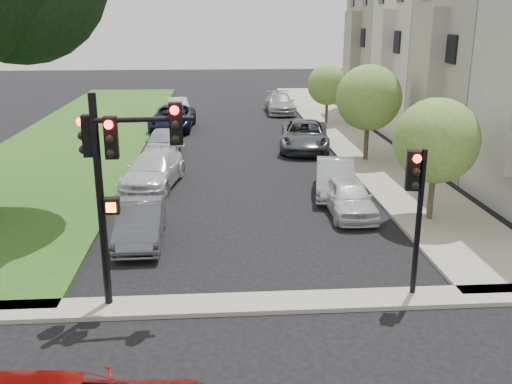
{
  "coord_description": "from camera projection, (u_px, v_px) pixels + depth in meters",
  "views": [
    {
      "loc": [
        -1.12,
        -10.53,
        6.75
      ],
      "look_at": [
        0.0,
        5.0,
        2.0
      ],
      "focal_mm": 40.0,
      "sensor_mm": 36.0,
      "label": 1
    }
  ],
  "objects": [
    {
      "name": "ground",
      "position": [
        273.0,
        351.0,
        12.09
      ],
      "size": [
        140.0,
        140.0,
        0.0
      ],
      "primitive_type": "plane",
      "color": "black",
      "rests_on": "ground"
    },
    {
      "name": "grass_strip",
      "position": [
        85.0,
        134.0,
        34.35
      ],
      "size": [
        8.0,
        44.0,
        0.12
      ],
      "primitive_type": "cube",
      "color": "#23451A",
      "rests_on": "ground"
    },
    {
      "name": "sidewalk_right",
      "position": [
        342.0,
        131.0,
        35.43
      ],
      "size": [
        3.5,
        44.0,
        0.12
      ],
      "primitive_type": "cube",
      "color": "#A8A189",
      "rests_on": "ground"
    },
    {
      "name": "sidewalk_cross",
      "position": [
        265.0,
        303.0,
        13.98
      ],
      "size": [
        60.0,
        1.0,
        0.12
      ],
      "primitive_type": "cube",
      "color": "#A8A189",
      "rests_on": "ground"
    },
    {
      "name": "house_c",
      "position": [
        449.0,
        15.0,
        32.86
      ],
      "size": [
        7.7,
        7.55,
        15.97
      ],
      "color": "#B5AFAA",
      "rests_on": "ground"
    },
    {
      "name": "house_d",
      "position": [
        406.0,
        16.0,
        40.02
      ],
      "size": [
        7.7,
        7.55,
        15.97
      ],
      "color": "gray",
      "rests_on": "ground"
    },
    {
      "name": "small_tree_a",
      "position": [
        436.0,
        141.0,
        18.94
      ],
      "size": [
        2.86,
        2.86,
        4.29
      ],
      "color": "#3A2E1D",
      "rests_on": "ground"
    },
    {
      "name": "small_tree_b",
      "position": [
        369.0,
        98.0,
        27.12
      ],
      "size": [
        3.14,
        3.14,
        4.7
      ],
      "color": "#3A2E1D",
      "rests_on": "ground"
    },
    {
      "name": "small_tree_c",
      "position": [
        327.0,
        85.0,
        36.96
      ],
      "size": [
        2.62,
        2.62,
        3.93
      ],
      "color": "#3A2E1D",
      "rests_on": "ground"
    },
    {
      "name": "traffic_signal_main",
      "position": [
        116.0,
        164.0,
        12.94
      ],
      "size": [
        2.54,
        0.66,
        5.2
      ],
      "color": "black",
      "rests_on": "ground"
    },
    {
      "name": "traffic_signal_secondary",
      "position": [
        416.0,
        197.0,
        13.66
      ],
      "size": [
        0.51,
        0.41,
        3.81
      ],
      "color": "black",
      "rests_on": "ground"
    },
    {
      "name": "car_parked_0",
      "position": [
        349.0,
        197.0,
        20.32
      ],
      "size": [
        1.52,
        3.78,
        1.29
      ],
      "primitive_type": "imported",
      "rotation": [
        0.0,
        0.0,
        -0.0
      ],
      "color": "silver",
      "rests_on": "ground"
    },
    {
      "name": "car_parked_1",
      "position": [
        335.0,
        178.0,
        22.62
      ],
      "size": [
        2.18,
        4.4,
        1.39
      ],
      "primitive_type": "imported",
      "rotation": [
        0.0,
        0.0,
        -0.18
      ],
      "color": "#999BA0",
      "rests_on": "ground"
    },
    {
      "name": "car_parked_2",
      "position": [
        305.0,
        135.0,
        30.45
      ],
      "size": [
        3.26,
        5.74,
        1.51
      ],
      "primitive_type": "imported",
      "rotation": [
        0.0,
        0.0,
        -0.14
      ],
      "color": "#3F4247",
      "rests_on": "ground"
    },
    {
      "name": "car_parked_4",
      "position": [
        280.0,
        103.0,
        42.21
      ],
      "size": [
        2.06,
        4.99,
        1.45
      ],
      "primitive_type": "imported",
      "rotation": [
        0.0,
        0.0,
        -0.01
      ],
      "color": "#999BA0",
      "rests_on": "ground"
    },
    {
      "name": "car_parked_5",
      "position": [
        141.0,
        223.0,
        17.79
      ],
      "size": [
        1.45,
        3.9,
        1.27
      ],
      "primitive_type": "imported",
      "rotation": [
        0.0,
        0.0,
        0.03
      ],
      "color": "#3F4247",
      "rests_on": "ground"
    },
    {
      "name": "car_parked_6",
      "position": [
        154.0,
        170.0,
        23.73
      ],
      "size": [
        2.72,
        5.05,
        1.39
      ],
      "primitive_type": "imported",
      "rotation": [
        0.0,
        0.0,
        -0.17
      ],
      "color": "silver",
      "rests_on": "ground"
    },
    {
      "name": "car_parked_7",
      "position": [
        163.0,
        143.0,
        29.0
      ],
      "size": [
        1.81,
        4.13,
        1.38
      ],
      "primitive_type": "imported",
      "rotation": [
        0.0,
        0.0,
        -0.04
      ],
      "color": "#999BA0",
      "rests_on": "ground"
    },
    {
      "name": "car_parked_8",
      "position": [
        173.0,
        118.0,
        35.86
      ],
      "size": [
        2.86,
        5.59,
        1.51
      ],
      "primitive_type": "imported",
      "rotation": [
        0.0,
        0.0,
        -0.07
      ],
      "color": "black",
      "rests_on": "ground"
    },
    {
      "name": "car_parked_9",
      "position": [
        178.0,
        108.0,
        40.66
      ],
      "size": [
        2.11,
        4.17,
        1.31
      ],
      "primitive_type": "imported",
      "rotation": [
        0.0,
        0.0,
        0.19
      ],
      "color": "silver",
      "rests_on": "ground"
    }
  ]
}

